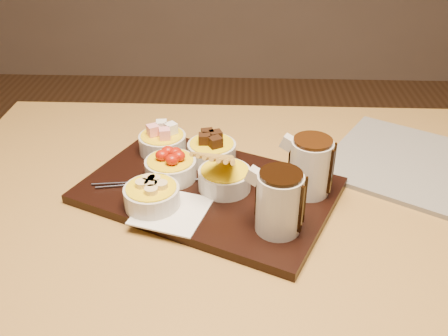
{
  "coord_description": "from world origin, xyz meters",
  "views": [
    {
      "loc": [
        0.0,
        -0.8,
        1.3
      ],
      "look_at": [
        -0.03,
        -0.01,
        0.81
      ],
      "focal_mm": 40.0,
      "sensor_mm": 36.0,
      "label": 1
    }
  ],
  "objects_px": {
    "bowl_strawberries": "(171,169)",
    "pitcher_milk_chocolate": "(310,168)",
    "dining_table": "(239,231)",
    "pitcher_dark_chocolate": "(279,203)",
    "serving_board": "(208,190)",
    "newspaper": "(428,168)"
  },
  "relations": [
    {
      "from": "bowl_strawberries",
      "to": "pitcher_milk_chocolate",
      "type": "height_order",
      "value": "pitcher_milk_chocolate"
    },
    {
      "from": "dining_table",
      "to": "pitcher_milk_chocolate",
      "type": "relative_size",
      "value": 11.44
    },
    {
      "from": "dining_table",
      "to": "pitcher_dark_chocolate",
      "type": "relative_size",
      "value": 11.44
    },
    {
      "from": "serving_board",
      "to": "pitcher_dark_chocolate",
      "type": "xyz_separation_m",
      "value": [
        0.13,
        -0.12,
        0.06
      ]
    },
    {
      "from": "newspaper",
      "to": "bowl_strawberries",
      "type": "bearing_deg",
      "value": -140.46
    },
    {
      "from": "bowl_strawberries",
      "to": "newspaper",
      "type": "bearing_deg",
      "value": 8.34
    },
    {
      "from": "serving_board",
      "to": "pitcher_milk_chocolate",
      "type": "distance_m",
      "value": 0.2
    },
    {
      "from": "bowl_strawberries",
      "to": "pitcher_milk_chocolate",
      "type": "bearing_deg",
      "value": -8.01
    },
    {
      "from": "bowl_strawberries",
      "to": "pitcher_dark_chocolate",
      "type": "height_order",
      "value": "pitcher_dark_chocolate"
    },
    {
      "from": "serving_board",
      "to": "pitcher_dark_chocolate",
      "type": "distance_m",
      "value": 0.19
    },
    {
      "from": "bowl_strawberries",
      "to": "pitcher_milk_chocolate",
      "type": "xyz_separation_m",
      "value": [
        0.26,
        -0.04,
        0.03
      ]
    },
    {
      "from": "pitcher_dark_chocolate",
      "to": "pitcher_milk_chocolate",
      "type": "bearing_deg",
      "value": 85.6
    },
    {
      "from": "bowl_strawberries",
      "to": "pitcher_dark_chocolate",
      "type": "bearing_deg",
      "value": -37.05
    },
    {
      "from": "dining_table",
      "to": "pitcher_milk_chocolate",
      "type": "height_order",
      "value": "pitcher_milk_chocolate"
    },
    {
      "from": "pitcher_dark_chocolate",
      "to": "pitcher_milk_chocolate",
      "type": "relative_size",
      "value": 1.0
    },
    {
      "from": "dining_table",
      "to": "newspaper",
      "type": "height_order",
      "value": "newspaper"
    },
    {
      "from": "serving_board",
      "to": "newspaper",
      "type": "xyz_separation_m",
      "value": [
        0.45,
        0.11,
        -0.0
      ]
    },
    {
      "from": "bowl_strawberries",
      "to": "pitcher_dark_chocolate",
      "type": "distance_m",
      "value": 0.25
    },
    {
      "from": "pitcher_dark_chocolate",
      "to": "newspaper",
      "type": "distance_m",
      "value": 0.4
    },
    {
      "from": "dining_table",
      "to": "serving_board",
      "type": "relative_size",
      "value": 2.61
    },
    {
      "from": "bowl_strawberries",
      "to": "pitcher_milk_chocolate",
      "type": "relative_size",
      "value": 0.95
    },
    {
      "from": "dining_table",
      "to": "bowl_strawberries",
      "type": "xyz_separation_m",
      "value": [
        -0.14,
        0.02,
        0.14
      ]
    }
  ]
}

